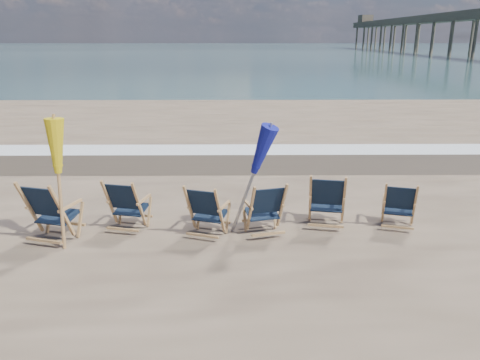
{
  "coord_description": "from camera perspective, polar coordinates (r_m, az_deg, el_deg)",
  "views": [
    {
      "loc": [
        -0.08,
        -5.63,
        3.31
      ],
      "look_at": [
        0.0,
        2.2,
        0.9
      ],
      "focal_mm": 35.0,
      "sensor_mm": 36.0,
      "label": 1
    }
  ],
  "objects": [
    {
      "name": "beach_chair_1",
      "position": [
        8.25,
        -12.19,
        -3.21
      ],
      "size": [
        0.79,
        0.85,
        1.0
      ],
      "primitive_type": null,
      "rotation": [
        0.0,
        0.0,
        2.91
      ],
      "color": "black",
      "rests_on": "ground"
    },
    {
      "name": "umbrella_yellow",
      "position": [
        7.74,
        -21.58,
        3.0
      ],
      "size": [
        0.3,
        0.3,
        2.1
      ],
      "color": "#AC7F4D",
      "rests_on": "ground"
    },
    {
      "name": "umbrella_blue",
      "position": [
        7.73,
        1.11,
        3.77
      ],
      "size": [
        0.3,
        0.3,
        2.04
      ],
      "color": "#A5A5AD",
      "rests_on": "ground"
    },
    {
      "name": "beach_chair_2",
      "position": [
        7.81,
        -2.48,
        -4.07
      ],
      "size": [
        0.82,
        0.87,
        0.98
      ],
      "primitive_type": null,
      "rotation": [
        0.0,
        0.0,
        2.81
      ],
      "color": "black",
      "rests_on": "ground"
    },
    {
      "name": "ocean",
      "position": [
        133.67,
        -0.56,
        15.67
      ],
      "size": [
        400.0,
        400.0,
        0.0
      ],
      "primitive_type": "plane",
      "color": "#385A5E",
      "rests_on": "ground"
    },
    {
      "name": "fishing_pier",
      "position": [
        88.27,
        26.1,
        16.31
      ],
      "size": [
        4.4,
        140.0,
        9.3
      ],
      "primitive_type": null,
      "color": "brown",
      "rests_on": "ground"
    },
    {
      "name": "beach_chair_5",
      "position": [
        8.72,
        20.5,
        -3.13
      ],
      "size": [
        0.74,
        0.79,
        0.91
      ],
      "primitive_type": null,
      "rotation": [
        0.0,
        0.0,
        2.85
      ],
      "color": "black",
      "rests_on": "ground"
    },
    {
      "name": "wet_sand_strip",
      "position": [
        12.86,
        -0.21,
        2.2
      ],
      "size": [
        200.0,
        2.6,
        0.0
      ],
      "primitive_type": "cube",
      "color": "#42362A",
      "rests_on": "ground"
    },
    {
      "name": "beach_chair_3",
      "position": [
        8.04,
        5.16,
        -3.43
      ],
      "size": [
        0.8,
        0.86,
        1.0
      ],
      "primitive_type": null,
      "rotation": [
        0.0,
        0.0,
        3.4
      ],
      "color": "black",
      "rests_on": "ground"
    },
    {
      "name": "beach_chair_4",
      "position": [
        8.41,
        12.54,
        -2.66
      ],
      "size": [
        0.8,
        0.87,
        1.05
      ],
      "primitive_type": null,
      "rotation": [
        0.0,
        0.0,
        2.95
      ],
      "color": "black",
      "rests_on": "ground"
    },
    {
      "name": "beach_chair_0",
      "position": [
        8.1,
        -20.84,
        -3.92
      ],
      "size": [
        0.92,
        0.98,
        1.12
      ],
      "primitive_type": null,
      "rotation": [
        0.0,
        0.0,
        2.85
      ],
      "color": "black",
      "rests_on": "ground"
    },
    {
      "name": "surf_foam",
      "position": [
        14.31,
        -0.25,
        3.74
      ],
      "size": [
        200.0,
        1.4,
        0.01
      ],
      "primitive_type": "cube",
      "color": "silver",
      "rests_on": "ground"
    }
  ]
}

